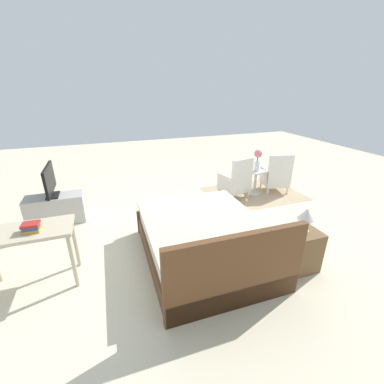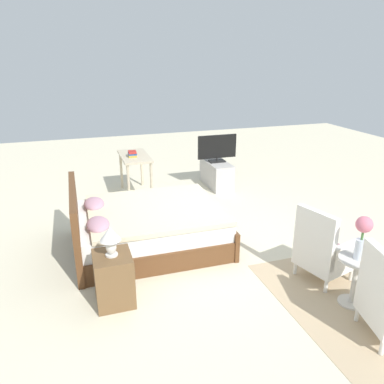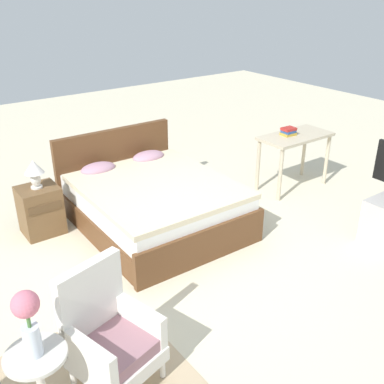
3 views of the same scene
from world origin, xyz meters
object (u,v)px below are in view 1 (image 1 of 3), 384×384
object	(u,v)px
flower_vase	(258,158)
book_stack	(31,227)
table_lamp	(306,217)
tv_flatscreen	(49,181)
tv_stand	(56,209)
vanity_desk	(27,239)
side_table	(256,180)
bed	(205,241)
nightstand	(300,250)
armchair_by_window_left	(276,176)
armchair_by_window_right	(236,181)

from	to	relation	value
flower_vase	book_stack	distance (m)	4.39
table_lamp	tv_flatscreen	bearing A→B (deg)	-37.25
tv_flatscreen	book_stack	size ratio (longest dim) A/B	4.09
flower_vase	tv_stand	xyz separation A→B (m)	(4.12, -0.05, -0.59)
tv_stand	vanity_desk	size ratio (longest dim) A/B	0.92
table_lamp	side_table	bearing A→B (deg)	-108.99
side_table	tv_flatscreen	distance (m)	4.14
bed	book_stack	xyz separation A→B (m)	(2.08, -0.18, 0.53)
flower_vase	nightstand	world-z (taller)	flower_vase
nightstand	book_stack	xyz separation A→B (m)	(3.22, -0.77, 0.54)
armchair_by_window_left	book_stack	bearing A→B (deg)	19.62
flower_vase	nightstand	size ratio (longest dim) A/B	0.83
armchair_by_window_left	flower_vase	size ratio (longest dim) A/B	1.93
armchair_by_window_right	table_lamp	xyz separation A→B (m)	(0.32, 2.41, 0.40)
tv_stand	tv_flatscreen	bearing A→B (deg)	0.05
side_table	tv_stand	size ratio (longest dim) A/B	0.58
side_table	bed	bearing A→B (deg)	43.12
tv_stand	book_stack	xyz separation A→B (m)	(-0.05, 1.72, 0.57)
tv_stand	nightstand	bearing A→B (deg)	142.74
table_lamp	tv_stand	world-z (taller)	table_lamp
bed	vanity_desk	bearing A→B (deg)	-6.23
side_table	table_lamp	distance (m)	2.62
nightstand	vanity_desk	size ratio (longest dim) A/B	0.55
vanity_desk	tv_flatscreen	bearing A→B (deg)	-91.31
armchair_by_window_right	flower_vase	xyz separation A→B (m)	(-0.52, -0.04, 0.47)
nightstand	table_lamp	world-z (taller)	table_lamp
bed	flower_vase	distance (m)	2.77
bed	flower_vase	xyz separation A→B (m)	(-1.98, -1.86, 0.55)
bed	tv_stand	bearing A→B (deg)	-41.68
armchair_by_window_right	tv_flatscreen	distance (m)	3.62
armchair_by_window_right	book_stack	size ratio (longest dim) A/B	4.66
bed	vanity_desk	size ratio (longest dim) A/B	1.96
tv_stand	flower_vase	bearing A→B (deg)	179.37
tv_flatscreen	book_stack	world-z (taller)	tv_flatscreen
tv_flatscreen	book_stack	bearing A→B (deg)	91.86
flower_vase	bed	bearing A→B (deg)	43.12
bed	flower_vase	world-z (taller)	flower_vase
table_lamp	tv_stand	xyz separation A→B (m)	(3.27, -2.49, -0.53)
side_table	tv_stand	distance (m)	4.12
side_table	table_lamp	size ratio (longest dim) A/B	1.69
armchair_by_window_left	bed	bearing A→B (deg)	36.00
side_table	nightstand	distance (m)	2.59
armchair_by_window_right	vanity_desk	bearing A→B (deg)	23.50
armchair_by_window_right	book_stack	xyz separation A→B (m)	(3.54, 1.63, 0.45)
tv_flatscreen	tv_stand	bearing A→B (deg)	-179.95
table_lamp	tv_flatscreen	distance (m)	4.12
vanity_desk	book_stack	distance (m)	0.20
table_lamp	book_stack	xyz separation A→B (m)	(3.22, -0.78, 0.04)
table_lamp	flower_vase	bearing A→B (deg)	-108.99
vanity_desk	book_stack	world-z (taller)	book_stack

